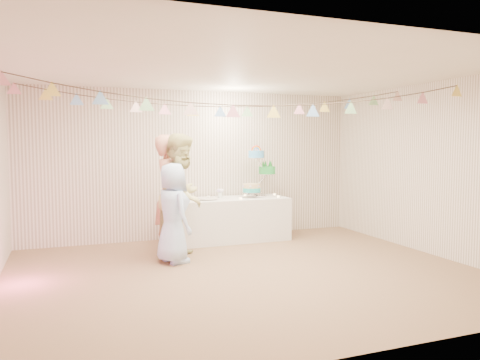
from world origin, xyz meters
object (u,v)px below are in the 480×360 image
object	(u,v)px
cake_stand	(259,172)
table	(231,219)
person_adult_a	(169,195)
person_adult_b	(182,196)
person_child	(173,213)

from	to	relation	value
cake_stand	table	bearing A→B (deg)	-174.81
table	person_adult_a	distance (m)	1.46
cake_stand	person_adult_b	bearing A→B (deg)	-150.30
cake_stand	person_adult_b	distance (m)	1.88
person_adult_a	person_child	xyz separation A→B (m)	(-0.06, -0.51, -0.20)
person_adult_b	person_child	xyz separation A→B (m)	(-0.20, -0.27, -0.21)
table	cake_stand	bearing A→B (deg)	5.19
person_child	cake_stand	bearing A→B (deg)	-71.36
person_adult_a	person_child	world-z (taller)	person_adult_a
person_adult_a	person_child	bearing A→B (deg)	-176.72
person_adult_a	person_adult_b	size ratio (longest dim) A/B	0.99
person_child	person_adult_a	bearing A→B (deg)	-21.30
table	cake_stand	xyz separation A→B (m)	(0.55, 0.05, 0.80)
person_adult_a	table	bearing A→B (deg)	-52.62
table	person_adult_b	size ratio (longest dim) A/B	1.07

